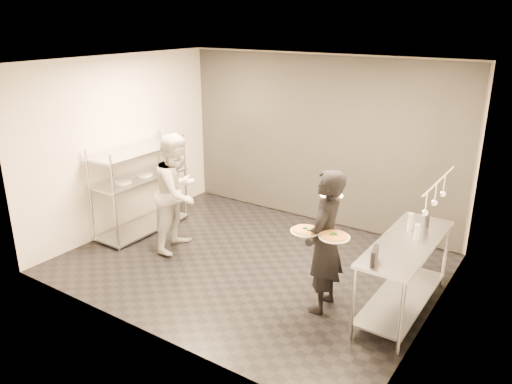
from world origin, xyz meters
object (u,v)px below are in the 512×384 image
Objects in this scene: pass_rack at (140,186)px; prep_counter at (405,264)px; chef at (178,192)px; pizza_plate_near at (305,230)px; salad_plate at (331,194)px; waiter at (325,242)px; pos_monitor at (375,256)px; bottle_green at (410,222)px; pizza_plate_far at (334,236)px; bottle_clear at (417,232)px; bottle_dark at (427,219)px.

prep_counter is at bearing 0.03° from pass_rack.
chef reaches higher than pizza_plate_near.
salad_plate is (0.05, 0.54, 0.28)m from pizza_plate_near.
salad_plate is (-0.10, 0.33, 0.47)m from waiter.
pass_rack is at bearing 68.61° from chef.
pos_monitor is 1.03m from bottle_green.
pass_rack is at bearing 178.02° from salad_plate.
bottle_green reaches higher than pizza_plate_near.
pizza_plate_far is 1.01m from bottle_clear.
waiter reaches higher than bottle_green.
prep_counter is at bearing -99.63° from chef.
pos_monitor is (3.26, -0.56, 0.12)m from chef.
pizza_plate_near is at bearing -114.17° from chef.
waiter is at bearing -108.92° from chef.
pizza_plate_near reaches higher than prep_counter.
bottle_dark reaches higher than pizza_plate_far.
pizza_plate_near is at bearing -42.42° from waiter.
pass_rack reaches higher than pizza_plate_near.
pass_rack is 4.33m from prep_counter.
pass_rack is at bearing -178.75° from bottle_clear.
waiter reaches higher than bottle_clear.
bottle_clear is (4.40, 0.10, 0.25)m from pass_rack.
chef reaches higher than bottle_dark.
bottle_green is at bearing -94.28° from chef.
pos_monitor is (0.50, -0.09, -0.06)m from pizza_plate_far.
prep_counter is 0.51m from bottle_green.
bottle_clear is (0.69, 0.73, -0.05)m from pizza_plate_far.
pizza_plate_far is (0.20, -0.18, 0.19)m from waiter.
pizza_plate_far is at bearing 4.68° from pizza_plate_near.
bottle_green is 1.14× the size of bottle_dark.
chef is 6.37× the size of salad_plate.
pos_monitor is at bearing -112.09° from chef.
bottle_dark is at bearing 59.60° from pizza_plate_far.
waiter is at bearing 137.52° from pizza_plate_far.
salad_plate is at bearing -153.06° from bottle_green.
pizza_plate_far is at bearing -120.08° from bottle_green.
bottle_clear is at bearing -89.13° from bottle_dark.
waiter is 0.59m from salad_plate.
pizza_plate_near is at bearing -130.83° from bottle_dark.
waiter is 5.00× the size of pizza_plate_far.
prep_counter is (4.33, 0.00, -0.14)m from pass_rack.
chef reaches higher than pos_monitor.
chef reaches higher than bottle_green.
prep_counter is 1.25m from pizza_plate_near.
salad_plate is at bearing -146.39° from bottle_dark.
pizza_plate_far is (-0.62, -0.63, 0.44)m from prep_counter.
chef is 7.77× the size of pos_monitor.
chef reaches higher than pizza_plate_far.
pizza_plate_near is (3.36, -0.66, 0.29)m from pass_rack.
prep_counter is 1.03× the size of waiter.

